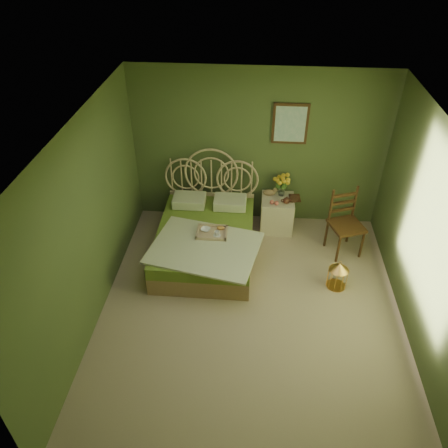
# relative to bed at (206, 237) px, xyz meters

# --- Properties ---
(floor) EXTENTS (4.50, 4.50, 0.00)m
(floor) POSITION_rel_bed_xyz_m (0.74, -1.21, -0.29)
(floor) COLOR tan
(floor) RESTS_ON ground
(ceiling) EXTENTS (4.50, 4.50, 0.00)m
(ceiling) POSITION_rel_bed_xyz_m (0.74, -1.21, 2.31)
(ceiling) COLOR silver
(ceiling) RESTS_ON wall_back
(wall_back) EXTENTS (4.00, 0.00, 4.00)m
(wall_back) POSITION_rel_bed_xyz_m (0.74, 1.04, 1.01)
(wall_back) COLOR #46572D
(wall_back) RESTS_ON floor
(wall_left) EXTENTS (0.00, 4.50, 4.50)m
(wall_left) POSITION_rel_bed_xyz_m (-1.26, -1.21, 1.01)
(wall_left) COLOR #46572D
(wall_left) RESTS_ON floor
(wall_right) EXTENTS (0.00, 4.50, 4.50)m
(wall_right) POSITION_rel_bed_xyz_m (2.74, -1.21, 1.01)
(wall_right) COLOR #46572D
(wall_right) RESTS_ON floor
(wall_art) EXTENTS (0.54, 0.04, 0.64)m
(wall_art) POSITION_rel_bed_xyz_m (1.20, 1.01, 1.46)
(wall_art) COLOR #331B0E
(wall_art) RESTS_ON wall_back
(bed) EXTENTS (1.69, 2.14, 1.32)m
(bed) POSITION_rel_bed_xyz_m (0.00, 0.00, 0.00)
(bed) COLOR #A08050
(bed) RESTS_ON floor
(nightstand) EXTENTS (0.52, 0.52, 1.01)m
(nightstand) POSITION_rel_bed_xyz_m (1.11, 0.75, 0.07)
(nightstand) COLOR beige
(nightstand) RESTS_ON floor
(chair) EXTENTS (0.60, 0.60, 1.05)m
(chair) POSITION_rel_bed_xyz_m (2.13, 0.28, 0.29)
(chair) COLOR #331B0E
(chair) RESTS_ON floor
(birdcage) EXTENTS (0.28, 0.28, 0.42)m
(birdcage) POSITION_rel_bed_xyz_m (1.94, -0.60, -0.09)
(birdcage) COLOR gold
(birdcage) RESTS_ON floor
(book_lower) EXTENTS (0.19, 0.25, 0.02)m
(book_lower) POSITION_rel_bed_xyz_m (1.28, 0.76, 0.29)
(book_lower) COLOR #381E0F
(book_lower) RESTS_ON nightstand
(book_upper) EXTENTS (0.22, 0.25, 0.02)m
(book_upper) POSITION_rel_bed_xyz_m (1.28, 0.76, 0.31)
(book_upper) COLOR #472819
(book_upper) RESTS_ON nightstand
(cereal_bowl) EXTENTS (0.17, 0.17, 0.03)m
(cereal_bowl) POSITION_rel_bed_xyz_m (0.02, -0.12, 0.24)
(cereal_bowl) COLOR white
(cereal_bowl) RESTS_ON bed
(coffee_cup) EXTENTS (0.10, 0.10, 0.08)m
(coffee_cup) POSITION_rel_bed_xyz_m (0.20, -0.23, 0.26)
(coffee_cup) COLOR white
(coffee_cup) RESTS_ON bed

